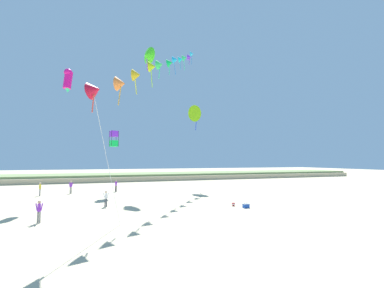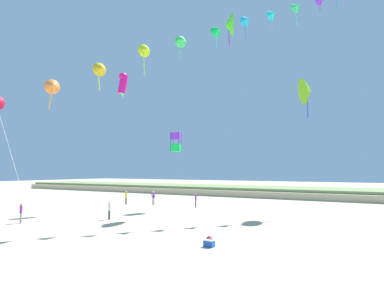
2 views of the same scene
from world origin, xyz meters
name	(u,v)px [view 1 (image 1 of 2)]	position (x,y,z in m)	size (l,w,h in m)	color
ground_plane	(191,221)	(0.00, 0.00, 0.00)	(240.00, 240.00, 0.00)	beige
dune_ridge	(131,177)	(0.00, 43.50, 0.72)	(120.00, 13.57, 1.46)	#BFAE8B
person_near_left	(106,197)	(-5.97, 8.22, 0.90)	(0.55, 0.21, 1.55)	#474C56
person_near_right	(71,186)	(-10.38, 20.27, 1.01)	(0.56, 0.40, 1.74)	gray
person_mid_center	(39,210)	(-10.63, 2.91, 0.93)	(0.56, 0.25, 1.62)	gray
person_far_left	(116,185)	(-4.43, 20.59, 0.97)	(0.34, 0.56, 1.68)	black
person_far_right	(40,188)	(-13.84, 19.09, 1.00)	(0.23, 0.61, 1.72)	#474C56
kite_banner_string	(169,63)	(1.76, 14.12, 17.52)	(18.58, 32.73, 26.87)	red
large_kite_low_lead	(147,55)	(-0.09, 20.81, 21.04)	(2.11, 2.88, 3.90)	#43EB20
large_kite_mid_trail	(68,80)	(-10.44, 14.51, 14.12)	(1.42, 1.45, 2.89)	#EE1388
large_kite_high_solo	(196,113)	(8.31, 21.43, 12.41)	(2.58, 3.02, 4.24)	#75C010
large_kite_outer_drift	(114,139)	(-4.98, 17.23, 7.44)	(1.20, 1.20, 2.10)	#13E350
beach_cooler	(246,206)	(6.72, 3.23, 0.21)	(0.58, 0.41, 0.46)	blue
beach_ball	(233,204)	(6.05, 4.50, 0.18)	(0.36, 0.36, 0.36)	red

